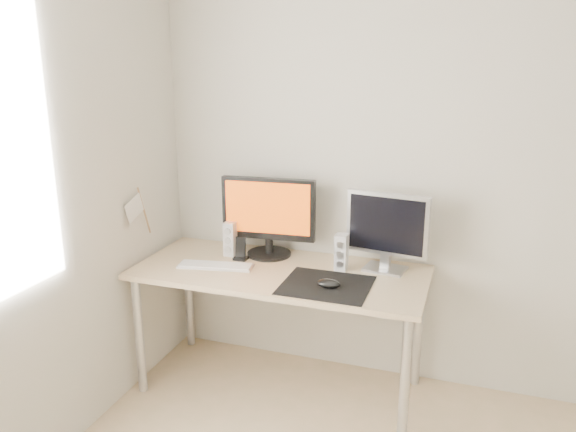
# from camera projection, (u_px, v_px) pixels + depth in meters

# --- Properties ---
(wall_back) EXTENTS (3.50, 0.00, 3.50)m
(wall_back) POSITION_uv_depth(u_px,v_px,m) (467.00, 175.00, 3.00)
(wall_back) COLOR beige
(wall_back) RESTS_ON ground
(mousepad) EXTENTS (0.45, 0.40, 0.00)m
(mousepad) POSITION_uv_depth(u_px,v_px,m) (326.00, 285.00, 2.88)
(mousepad) COLOR black
(mousepad) RESTS_ON desk
(mouse) EXTENTS (0.12, 0.07, 0.04)m
(mouse) POSITION_uv_depth(u_px,v_px,m) (329.00, 284.00, 2.84)
(mouse) COLOR black
(mouse) RESTS_ON mousepad
(desk) EXTENTS (1.60, 0.70, 0.73)m
(desk) POSITION_uv_depth(u_px,v_px,m) (280.00, 283.00, 3.11)
(desk) COLOR #D1B587
(desk) RESTS_ON ground
(main_monitor) EXTENTS (0.55, 0.28, 0.47)m
(main_monitor) POSITION_uv_depth(u_px,v_px,m) (268.00, 214.00, 3.25)
(main_monitor) COLOR black
(main_monitor) RESTS_ON desk
(second_monitor) EXTENTS (0.45, 0.19, 0.43)m
(second_monitor) POSITION_uv_depth(u_px,v_px,m) (387.00, 228.00, 3.02)
(second_monitor) COLOR silver
(second_monitor) RESTS_ON desk
(speaker_left) EXTENTS (0.06, 0.08, 0.20)m
(speaker_left) POSITION_uv_depth(u_px,v_px,m) (230.00, 239.00, 3.29)
(speaker_left) COLOR silver
(speaker_left) RESTS_ON desk
(speaker_right) EXTENTS (0.06, 0.08, 0.20)m
(speaker_right) POSITION_uv_depth(u_px,v_px,m) (341.00, 252.00, 3.06)
(speaker_right) COLOR silver
(speaker_right) RESTS_ON desk
(keyboard) EXTENTS (0.43, 0.19, 0.02)m
(keyboard) POSITION_uv_depth(u_px,v_px,m) (216.00, 266.00, 3.13)
(keyboard) COLOR silver
(keyboard) RESTS_ON desk
(phone_dock) EXTENTS (0.08, 0.07, 0.14)m
(phone_dock) POSITION_uv_depth(u_px,v_px,m) (241.00, 253.00, 3.23)
(phone_dock) COLOR black
(phone_dock) RESTS_ON desk
(pennant) EXTENTS (0.01, 0.23, 0.29)m
(pennant) POSITION_uv_depth(u_px,v_px,m) (138.00, 209.00, 3.12)
(pennant) COLOR #A57F54
(pennant) RESTS_ON wall_left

